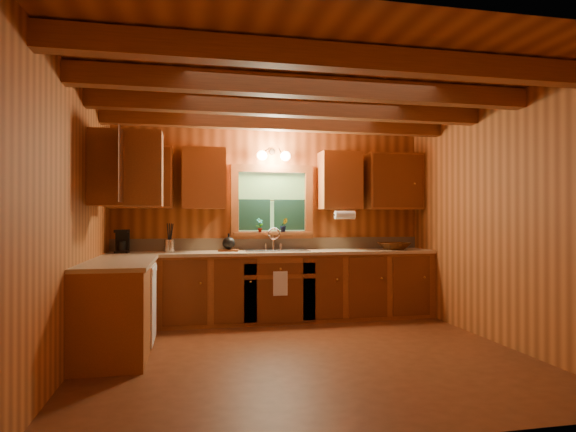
% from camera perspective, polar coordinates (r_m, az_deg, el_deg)
% --- Properties ---
extents(room, '(4.20, 4.20, 4.20)m').
position_cam_1_polar(room, '(4.66, 1.99, -0.55)').
color(room, '#5E2F16').
rests_on(room, ground).
extents(ceiling_beams, '(4.20, 2.54, 0.18)m').
position_cam_1_polar(ceiling_beams, '(4.80, 1.99, 13.79)').
color(ceiling_beams, brown).
rests_on(ceiling_beams, room).
extents(base_cabinets, '(4.20, 2.22, 0.86)m').
position_cam_1_polar(base_cabinets, '(5.91, -5.72, -8.98)').
color(base_cabinets, brown).
rests_on(base_cabinets, ground).
extents(countertop, '(4.20, 2.24, 0.04)m').
position_cam_1_polar(countertop, '(5.87, -5.59, -4.62)').
color(countertop, tan).
rests_on(countertop, base_cabinets).
extents(backsplash, '(4.20, 0.02, 0.16)m').
position_cam_1_polar(backsplash, '(6.51, -1.93, -3.32)').
color(backsplash, tan).
rests_on(backsplash, room).
extents(dishwasher_panel, '(0.02, 0.60, 0.80)m').
position_cam_1_polar(dishwasher_panel, '(5.29, -15.75, -9.98)').
color(dishwasher_panel, white).
rests_on(dishwasher_panel, base_cabinets).
extents(upper_cabinets, '(4.19, 1.77, 0.78)m').
position_cam_1_polar(upper_cabinets, '(6.00, -6.52, 4.65)').
color(upper_cabinets, brown).
rests_on(upper_cabinets, room).
extents(window, '(1.12, 0.08, 1.00)m').
position_cam_1_polar(window, '(6.49, -1.90, 1.51)').
color(window, brown).
rests_on(window, room).
extents(window_sill, '(1.06, 0.14, 0.04)m').
position_cam_1_polar(window_sill, '(6.44, -1.83, -2.11)').
color(window_sill, brown).
rests_on(window_sill, room).
extents(wall_sconce, '(0.45, 0.21, 0.17)m').
position_cam_1_polar(wall_sconce, '(6.42, -1.72, 7.22)').
color(wall_sconce, black).
rests_on(wall_sconce, room).
extents(paper_towel_roll, '(0.27, 0.11, 0.11)m').
position_cam_1_polar(paper_towel_roll, '(6.38, 6.78, 0.12)').
color(paper_towel_roll, white).
rests_on(paper_towel_roll, upper_cabinets).
extents(dish_towel, '(0.18, 0.01, 0.30)m').
position_cam_1_polar(dish_towel, '(5.95, -0.91, -8.05)').
color(dish_towel, white).
rests_on(dish_towel, base_cabinets).
extents(sink, '(0.82, 0.48, 0.43)m').
position_cam_1_polar(sink, '(6.24, -1.49, -4.59)').
color(sink, silver).
rests_on(sink, countertop).
extents(coffee_maker, '(0.16, 0.21, 0.29)m').
position_cam_1_polar(coffee_maker, '(6.21, -19.17, -2.88)').
color(coffee_maker, black).
rests_on(coffee_maker, countertop).
extents(utensil_crock, '(0.13, 0.13, 0.36)m').
position_cam_1_polar(utensil_crock, '(6.16, -13.97, -3.39)').
color(utensil_crock, silver).
rests_on(utensil_crock, countertop).
extents(cutting_board, '(0.29, 0.23, 0.02)m').
position_cam_1_polar(cutting_board, '(6.21, -7.08, -4.10)').
color(cutting_board, '#633015').
rests_on(cutting_board, countertop).
extents(teakettle, '(0.16, 0.16, 0.21)m').
position_cam_1_polar(teakettle, '(6.20, -7.08, -3.23)').
color(teakettle, black).
rests_on(teakettle, cutting_board).
extents(wicker_basket, '(0.44, 0.44, 0.10)m').
position_cam_1_polar(wicker_basket, '(6.63, 12.50, -3.52)').
color(wicker_basket, '#48230C').
rests_on(wicker_basket, countertop).
extents(potted_plant_left, '(0.12, 0.10, 0.19)m').
position_cam_1_polar(potted_plant_left, '(6.39, -3.39, -1.09)').
color(potted_plant_left, '#633015').
rests_on(potted_plant_left, window_sill).
extents(potted_plant_right, '(0.11, 0.09, 0.19)m').
position_cam_1_polar(potted_plant_right, '(6.44, -0.50, -1.09)').
color(potted_plant_right, '#633015').
rests_on(potted_plant_right, window_sill).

